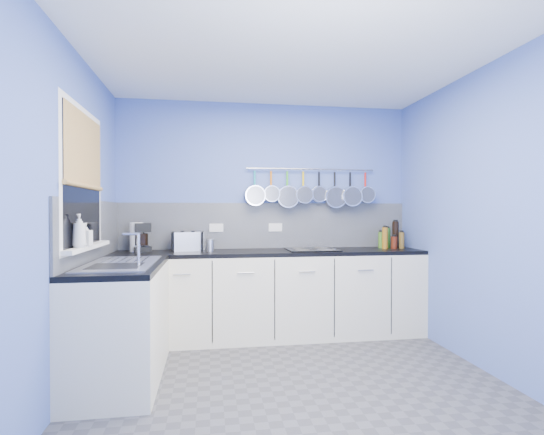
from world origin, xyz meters
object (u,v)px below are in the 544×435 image
object	(u,v)px
soap_bottle_b	(86,234)
hob	(312,250)
soap_bottle_a	(79,231)
paper_towel	(137,237)
toaster	(188,241)
coffee_maker	(142,237)
canister	(210,245)

from	to	relation	value
soap_bottle_b	hob	world-z (taller)	soap_bottle_b
soap_bottle_a	paper_towel	size ratio (longest dim) A/B	0.81
soap_bottle_a	hob	bearing A→B (deg)	29.63
paper_towel	toaster	size ratio (longest dim) A/B	0.98
soap_bottle_b	coffee_maker	bearing A→B (deg)	77.79
soap_bottle_a	canister	xyz separation A→B (m)	(0.91, 1.17, -0.21)
soap_bottle_b	toaster	xyz separation A→B (m)	(0.68, 1.11, -0.14)
soap_bottle_a	canister	distance (m)	1.49
soap_bottle_a	coffee_maker	xyz separation A→B (m)	(0.23, 1.22, -0.12)
paper_towel	soap_bottle_b	bearing A→B (deg)	-99.05
paper_towel	canister	size ratio (longest dim) A/B	2.44
coffee_maker	toaster	world-z (taller)	coffee_maker
soap_bottle_b	paper_towel	distance (m)	1.11
soap_bottle_a	paper_towel	world-z (taller)	soap_bottle_a
soap_bottle_b	canister	distance (m)	1.38
soap_bottle_a	canister	world-z (taller)	soap_bottle_a
coffee_maker	hob	distance (m)	1.75
soap_bottle_a	hob	world-z (taller)	soap_bottle_a
soap_bottle_b	toaster	distance (m)	1.31
soap_bottle_b	hob	xyz separation A→B (m)	(1.97, 0.97, -0.23)
canister	hob	world-z (taller)	canister
soap_bottle_a	coffee_maker	bearing A→B (deg)	79.24
canister	soap_bottle_b	bearing A→B (deg)	-131.81
soap_bottle_b	coffee_maker	xyz separation A→B (m)	(0.23, 1.07, -0.09)
soap_bottle_a	canister	bearing A→B (deg)	52.03
toaster	canister	xyz separation A→B (m)	(0.23, -0.09, -0.04)
soap_bottle_a	toaster	size ratio (longest dim) A/B	0.79
toaster	canister	bearing A→B (deg)	-35.39
toaster	hob	distance (m)	1.30
soap_bottle_b	toaster	size ratio (longest dim) A/B	0.57
canister	hob	bearing A→B (deg)	-2.51
paper_towel	coffee_maker	xyz separation A→B (m)	(0.06, -0.03, -0.00)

